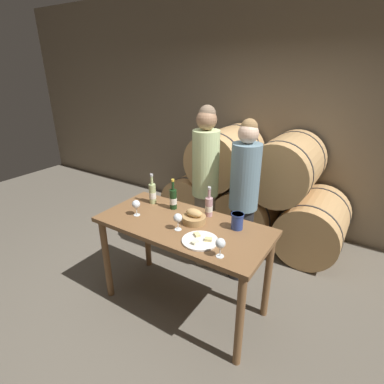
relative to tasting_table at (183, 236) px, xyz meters
name	(u,v)px	position (x,y,z in m)	size (l,w,h in m)	color
ground_plane	(184,303)	(0.00, 0.00, -0.77)	(10.00, 10.00, 0.00)	#665E51
stone_wall_back	(275,111)	(0.00, 2.21, 0.83)	(10.00, 0.12, 3.20)	#7F705B
barrel_stack	(252,191)	(0.00, 1.61, -0.13)	(2.39, 0.94, 1.43)	tan
tasting_table	(183,236)	(0.00, 0.00, 0.00)	(1.54, 0.72, 0.90)	brown
person_left	(205,187)	(-0.19, 0.71, 0.19)	(0.28, 0.28, 1.82)	#756651
person_right	(243,202)	(0.26, 0.71, 0.13)	(0.29, 0.29, 1.73)	#232326
wine_bottle_red	(173,199)	(-0.25, 0.20, 0.23)	(0.07, 0.07, 0.30)	#193819
wine_bottle_white	(152,193)	(-0.50, 0.19, 0.23)	(0.07, 0.07, 0.31)	#ADBC7F
wine_bottle_rose	(209,206)	(0.11, 0.25, 0.22)	(0.07, 0.07, 0.28)	#BC8E93
blue_crock	(237,221)	(0.43, 0.18, 0.20)	(0.11, 0.11, 0.14)	navy
bread_basket	(194,217)	(0.07, 0.07, 0.18)	(0.21, 0.21, 0.13)	#A87F4C
cheese_plate	(200,240)	(0.27, -0.16, 0.14)	(0.29, 0.29, 0.04)	white
wine_glass_far_left	(136,205)	(-0.45, -0.10, 0.24)	(0.08, 0.08, 0.15)	white
wine_glass_left	(178,218)	(0.02, -0.11, 0.24)	(0.08, 0.08, 0.15)	white
wine_glass_center	(220,244)	(0.50, -0.26, 0.24)	(0.08, 0.08, 0.15)	white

